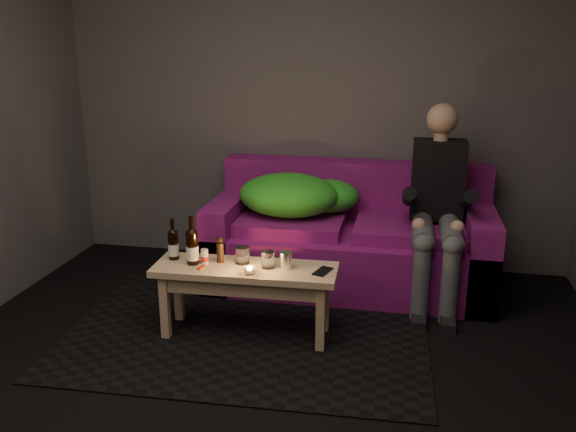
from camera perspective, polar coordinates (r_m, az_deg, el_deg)
name	(u,v)px	position (r m, az deg, el deg)	size (l,w,h in m)	color
floor	(244,417)	(3.18, -4.16, -18.25)	(4.50, 4.50, 0.00)	black
room	(262,71)	(3.07, -2.47, 13.37)	(4.50, 4.50, 4.50)	silver
rug	(249,330)	(3.96, -3.71, -10.61)	(2.25, 1.63, 0.01)	black
sofa	(350,242)	(4.60, 5.82, -2.45)	(2.04, 0.92, 0.88)	#670D54
green_blanket	(296,195)	(4.54, 0.73, 1.94)	(0.90, 0.61, 0.31)	green
person	(438,202)	(4.31, 13.82, 1.26)	(0.37, 0.85, 1.36)	black
coffee_table	(245,279)	(3.76, -4.01, -5.90)	(1.13, 0.39, 0.46)	tan
beer_bottle_a	(173,244)	(3.88, -10.68, -2.62)	(0.07, 0.07, 0.26)	black
beer_bottle_b	(192,247)	(3.77, -8.95, -2.84)	(0.08, 0.08, 0.30)	black
salt_shaker	(205,256)	(3.78, -7.81, -3.77)	(0.04, 0.04, 0.09)	silver
pepper_mill	(220,253)	(3.79, -6.36, -3.42)	(0.05, 0.05, 0.13)	black
tumbler_back	(242,255)	(3.76, -4.29, -3.68)	(0.09, 0.09, 0.11)	white
tealight	(250,270)	(3.60, -3.61, -5.09)	(0.07, 0.07, 0.05)	white
tumbler_front	(268,260)	(3.69, -1.87, -4.10)	(0.08, 0.08, 0.10)	white
steel_cup	(286,260)	(3.67, -0.21, -4.16)	(0.08, 0.08, 0.10)	silver
smartphone	(323,271)	(3.64, 3.27, -5.20)	(0.07, 0.15, 0.01)	black
red_lighter	(201,267)	(3.73, -8.10, -4.78)	(0.02, 0.07, 0.01)	red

